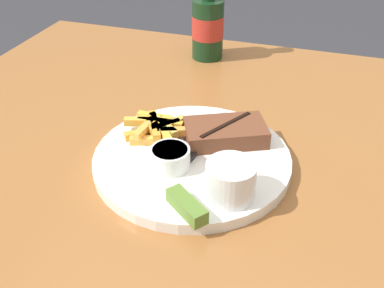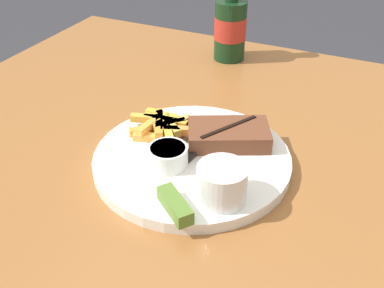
# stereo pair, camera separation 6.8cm
# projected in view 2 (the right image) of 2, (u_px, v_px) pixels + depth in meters

# --- Properties ---
(dining_table) EXTENTS (1.11, 1.04, 0.76)m
(dining_table) POSITION_uv_depth(u_px,v_px,m) (192.00, 207.00, 0.75)
(dining_table) COLOR #935B2D
(dining_table) RESTS_ON ground_plane
(dinner_plate) EXTENTS (0.30, 0.30, 0.02)m
(dinner_plate) POSITION_uv_depth(u_px,v_px,m) (192.00, 159.00, 0.69)
(dinner_plate) COLOR white
(dinner_plate) RESTS_ON dining_table
(steak_portion) EXTENTS (0.15, 0.12, 0.03)m
(steak_portion) POSITION_uv_depth(u_px,v_px,m) (229.00, 135.00, 0.71)
(steak_portion) COLOR brown
(steak_portion) RESTS_ON dinner_plate
(fries_pile) EXTENTS (0.14, 0.10, 0.02)m
(fries_pile) POSITION_uv_depth(u_px,v_px,m) (165.00, 126.00, 0.73)
(fries_pile) COLOR orange
(fries_pile) RESTS_ON dinner_plate
(coleslaw_cup) EXTENTS (0.07, 0.07, 0.05)m
(coleslaw_cup) POSITION_uv_depth(u_px,v_px,m) (222.00, 181.00, 0.59)
(coleslaw_cup) COLOR white
(coleslaw_cup) RESTS_ON dinner_plate
(dipping_sauce_cup) EXTENTS (0.06, 0.06, 0.03)m
(dipping_sauce_cup) POSITION_uv_depth(u_px,v_px,m) (168.00, 155.00, 0.66)
(dipping_sauce_cup) COLOR silver
(dipping_sauce_cup) RESTS_ON dinner_plate
(pickle_spear) EXTENTS (0.07, 0.06, 0.02)m
(pickle_spear) POSITION_uv_depth(u_px,v_px,m) (175.00, 205.00, 0.58)
(pickle_spear) COLOR #567A2D
(pickle_spear) RESTS_ON dinner_plate
(fork_utensil) EXTENTS (0.13, 0.03, 0.00)m
(fork_utensil) POSITION_uv_depth(u_px,v_px,m) (151.00, 138.00, 0.73)
(fork_utensil) COLOR #B7B7BC
(fork_utensil) RESTS_ON dinner_plate
(knife_utensil) EXTENTS (0.04, 0.17, 0.01)m
(knife_utensil) POSITION_uv_depth(u_px,v_px,m) (206.00, 142.00, 0.71)
(knife_utensil) COLOR #B7B7BC
(knife_utensil) RESTS_ON dinner_plate
(beer_bottle) EXTENTS (0.07, 0.07, 0.21)m
(beer_bottle) POSITION_uv_depth(u_px,v_px,m) (230.00, 26.00, 0.99)
(beer_bottle) COLOR #143319
(beer_bottle) RESTS_ON dining_table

